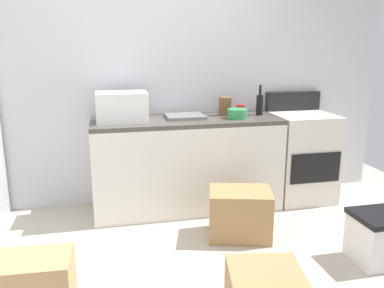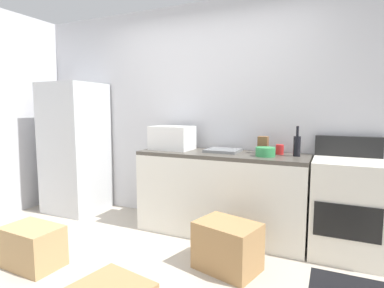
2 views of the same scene
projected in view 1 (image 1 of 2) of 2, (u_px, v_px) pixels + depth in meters
ground_plane at (180, 276)px, 2.79m from camera, size 6.00×6.00×0.00m
wall_back at (150, 74)px, 3.94m from camera, size 5.00×0.10×2.60m
kitchen_counter at (187, 164)px, 3.88m from camera, size 1.80×0.60×0.90m
stove_oven at (301, 155)px, 4.13m from camera, size 0.60×0.61×1.10m
microwave at (122, 107)px, 3.61m from camera, size 0.46×0.34×0.27m
sink_basin at (185, 116)px, 3.82m from camera, size 0.36×0.32×0.03m
wine_bottle at (260, 104)px, 3.96m from camera, size 0.07×0.07×0.30m
coffee_mug at (241, 109)px, 4.00m from camera, size 0.08×0.08×0.10m
knife_block at (225, 106)px, 3.95m from camera, size 0.10×0.10×0.18m
mixing_bowl at (237, 114)px, 3.79m from camera, size 0.19×0.19×0.09m
cardboard_box_medium at (30, 285)px, 2.39m from camera, size 0.51×0.35×0.35m
cardboard_box_small at (240, 214)px, 3.33m from camera, size 0.59×0.49×0.41m
storage_bin at (383, 237)px, 2.95m from camera, size 0.46×0.36×0.38m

